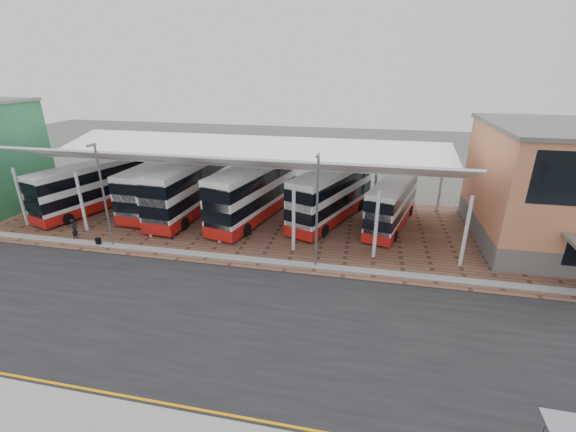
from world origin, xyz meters
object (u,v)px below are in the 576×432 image
Objects in this scene: bus_4 at (332,195)px; bus_5 at (392,203)px; pedestrian at (74,229)px; bus_3 at (254,192)px; bus_2 at (190,188)px; bus_0 at (91,188)px; bus_1 at (160,186)px.

bus_4 is 5.26m from bus_5.
bus_3 is at bearing -74.78° from pedestrian.
pedestrian is (-25.04, -8.22, -1.17)m from bus_5.
bus_5 is (12.17, 0.72, -0.44)m from bus_3.
bus_5 is (18.41, 0.70, -0.42)m from bus_2.
bus_3 reaches higher than bus_4.
bus_2 is at bearing 24.79° from bus_0.
bus_2 is at bearing -162.40° from bus_5.
bus_2 is 1.19× the size of bus_5.
bus_5 is (5.24, -0.31, -0.31)m from bus_4.
bus_4 is at bearing 23.18° from bus_0.
bus_0 is 7.12m from pedestrian.
bus_5 is at bearing 16.53° from bus_3.
bus_3 is 14.98m from pedestrian.
bus_2 reaches higher than bus_5.
bus_1 is 1.09× the size of bus_5.
bus_3 reaches higher than bus_5.
bus_2 is (3.45, -0.65, 0.21)m from bus_1.
bus_5 is at bearing 6.00° from bus_2.
pedestrian is at bearing -46.89° from bus_0.
bus_2 is 6.99× the size of pedestrian.
bus_4 is 1.14× the size of bus_5.
bus_3 reaches higher than bus_2.
bus_1 is 9.72m from bus_3.
bus_0 is 0.97× the size of bus_4.
bus_5 is (21.86, 0.05, -0.21)m from bus_1.
bus_4 is (22.80, 2.22, 0.10)m from bus_0.
bus_0 is at bearing -160.64° from bus_1.
bus_5 is 26.38m from pedestrian.
pedestrian is at bearing -136.63° from bus_3.
bus_2 is 1.05× the size of bus_4.
pedestrian is at bearing -127.56° from bus_2.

